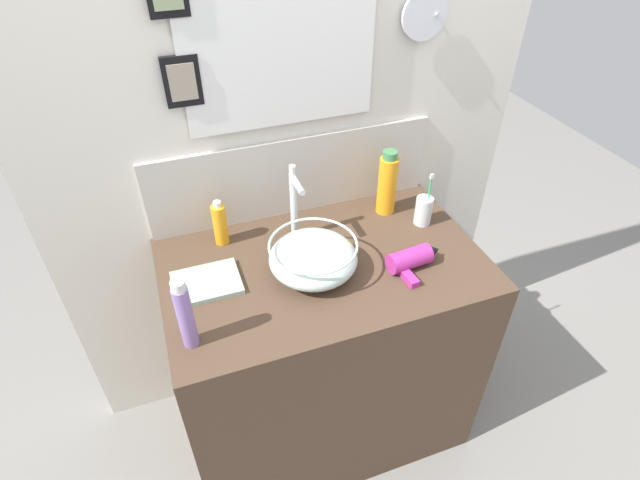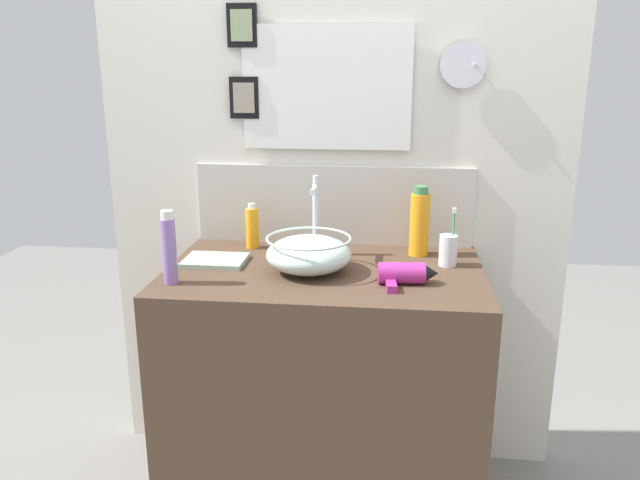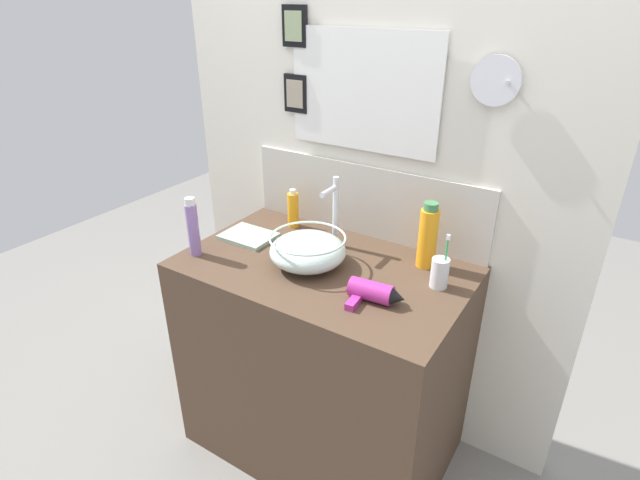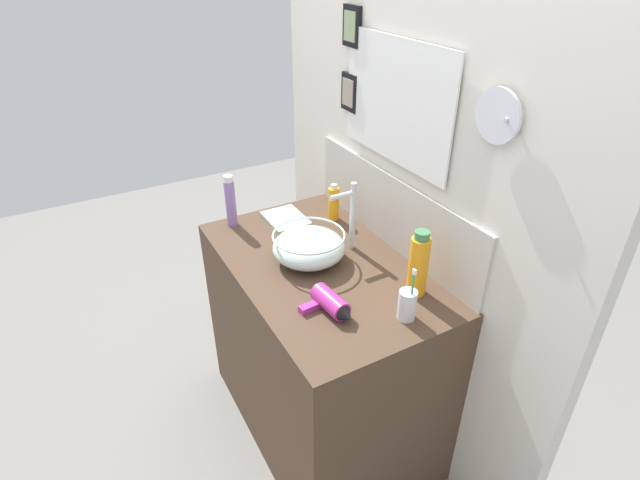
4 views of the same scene
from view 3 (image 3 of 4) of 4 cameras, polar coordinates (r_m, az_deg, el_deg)
ground_plane at (r=2.39m, az=0.31°, el=-21.78°), size 6.00×6.00×0.00m
vanity_counter at (r=2.08m, az=0.34°, el=-13.63°), size 1.04×0.64×0.89m
back_panel at (r=1.97m, az=5.90°, el=10.47°), size 1.72×0.09×2.49m
glass_bowl_sink at (r=1.80m, az=-1.40°, el=-1.20°), size 0.28×0.28×0.12m
faucet at (r=1.89m, az=1.64°, el=3.63°), size 0.02×0.11×0.28m
hair_drier at (r=1.62m, az=6.22°, el=-6.03°), size 0.19×0.14×0.07m
toothbrush_cup at (r=1.72m, az=13.52°, el=-3.64°), size 0.06×0.06×0.20m
lotion_bottle at (r=1.81m, az=12.23°, el=0.40°), size 0.07×0.07×0.25m
spray_bottle at (r=2.10m, az=-3.09°, el=3.52°), size 0.05×0.05×0.17m
soap_dispenser at (r=1.91m, az=-14.31°, el=1.37°), size 0.04×0.04×0.23m
hand_towel at (r=2.04m, az=-8.18°, el=0.44°), size 0.21×0.16×0.02m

